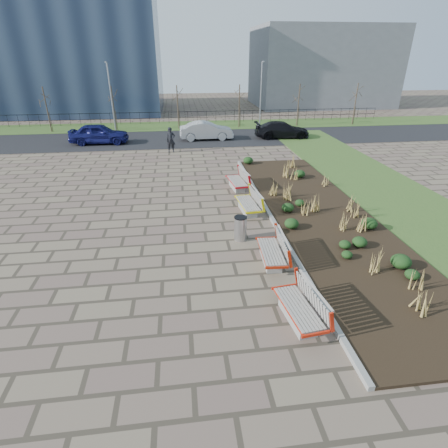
{
  "coord_description": "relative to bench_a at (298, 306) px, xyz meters",
  "views": [
    {
      "loc": [
        -0.01,
        -8.87,
        6.8
      ],
      "look_at": [
        1.5,
        3.0,
        0.9
      ],
      "focal_mm": 28.0,
      "sensor_mm": 36.0,
      "label": 1
    }
  ],
  "objects": [
    {
      "name": "pedestrian",
      "position": [
        -3.66,
        19.1,
        0.42
      ],
      "size": [
        0.7,
        0.48,
        1.84
      ],
      "primitive_type": "imported",
      "rotation": [
        0.0,
        0.0,
        0.06
      ],
      "color": "black",
      "rests_on": "ground"
    },
    {
      "name": "ground",
      "position": [
        -3.0,
        1.55,
        -0.5
      ],
      "size": [
        120.0,
        120.0,
        0.0
      ],
      "primitive_type": "plane",
      "color": "#6C5E4A",
      "rests_on": "ground"
    },
    {
      "name": "planting_curb",
      "position": [
        0.92,
        6.55,
        -0.42
      ],
      "size": [
        0.16,
        18.0,
        0.15
      ],
      "primitive_type": "cube",
      "color": "gray",
      "rests_on": "ground"
    },
    {
      "name": "grass_verge_near",
      "position": [
        8.0,
        6.55,
        -0.48
      ],
      "size": [
        5.0,
        38.0,
        0.04
      ],
      "primitive_type": "cube",
      "color": "#33511E",
      "rests_on": "ground"
    },
    {
      "name": "bench_c",
      "position": [
        0.0,
        7.51,
        0.0
      ],
      "size": [
        1.08,
        2.17,
        1.0
      ],
      "primitive_type": null,
      "rotation": [
        0.0,
        0.0,
        0.09
      ],
      "color": "yellow",
      "rests_on": "ground"
    },
    {
      "name": "lamp_east",
      "position": [
        5.0,
        27.55,
        2.54
      ],
      "size": [
        0.24,
        0.6,
        6.0
      ],
      "primitive_type": null,
      "color": "gray",
      "rests_on": "grass_verge_far"
    },
    {
      "name": "tree_e",
      "position": [
        9.0,
        28.05,
        1.54
      ],
      "size": [
        1.4,
        1.4,
        4.0
      ],
      "primitive_type": null,
      "color": "#4C3D2D",
      "rests_on": "grass_verge_far"
    },
    {
      "name": "tree_f",
      "position": [
        15.0,
        28.05,
        1.54
      ],
      "size": [
        1.4,
        1.4,
        4.0
      ],
      "primitive_type": null,
      "color": "#4C3D2D",
      "rests_on": "grass_verge_far"
    },
    {
      "name": "road",
      "position": [
        -3.0,
        23.55,
        -0.49
      ],
      "size": [
        80.0,
        7.0,
        0.02
      ],
      "primitive_type": "cube",
      "color": "black",
      "rests_on": "ground"
    },
    {
      "name": "litter_bin",
      "position": [
        -0.8,
        4.88,
        -0.01
      ],
      "size": [
        0.5,
        0.5,
        0.98
      ],
      "primitive_type": "cylinder",
      "color": "#B2B2B7",
      "rests_on": "ground"
    },
    {
      "name": "tree_c",
      "position": [
        -3.0,
        28.05,
        1.54
      ],
      "size": [
        1.4,
        1.4,
        4.0
      ],
      "primitive_type": null,
      "color": "#4C3D2D",
      "rests_on": "grass_verge_far"
    },
    {
      "name": "car_black",
      "position": [
        5.94,
        22.82,
        0.21
      ],
      "size": [
        4.85,
        2.18,
        1.38
      ],
      "primitive_type": "imported",
      "rotation": [
        0.0,
        0.0,
        1.52
      ],
      "color": "black",
      "rests_on": "road"
    },
    {
      "name": "bench_b",
      "position": [
        0.0,
        3.09,
        0.0
      ],
      "size": [
        1.0,
        2.14,
        1.0
      ],
      "primitive_type": null,
      "rotation": [
        0.0,
        0.0,
        -0.05
      ],
      "color": "#AB220B",
      "rests_on": "ground"
    },
    {
      "name": "car_blue",
      "position": [
        -9.52,
        22.59,
        0.32
      ],
      "size": [
        4.72,
        2.0,
        1.59
      ],
      "primitive_type": "imported",
      "rotation": [
        0.0,
        0.0,
        1.55
      ],
      "color": "#131655",
      "rests_on": "road"
    },
    {
      "name": "grass_verge_far",
      "position": [
        -3.0,
        29.55,
        -0.48
      ],
      "size": [
        80.0,
        5.0,
        0.04
      ],
      "primitive_type": "cube",
      "color": "#33511E",
      "rests_on": "ground"
    },
    {
      "name": "bench_a",
      "position": [
        0.0,
        0.0,
        0.0
      ],
      "size": [
        1.15,
        2.19,
        1.0
      ],
      "primitive_type": null,
      "rotation": [
        0.0,
        0.0,
        0.12
      ],
      "color": "red",
      "rests_on": "ground"
    },
    {
      "name": "tree_a",
      "position": [
        -15.0,
        28.05,
        1.54
      ],
      "size": [
        1.4,
        1.4,
        4.0
      ],
      "primitive_type": null,
      "color": "#4C3D2D",
      "rests_on": "grass_verge_far"
    },
    {
      "name": "tree_b",
      "position": [
        -9.0,
        28.05,
        1.54
      ],
      "size": [
        1.4,
        1.4,
        4.0
      ],
      "primitive_type": null,
      "color": "#4C3D2D",
      "rests_on": "grass_verge_far"
    },
    {
      "name": "tree_d",
      "position": [
        3.0,
        28.05,
        1.54
      ],
      "size": [
        1.4,
        1.4,
        4.0
      ],
      "primitive_type": null,
      "color": "#4C3D2D",
      "rests_on": "grass_verge_far"
    },
    {
      "name": "lamp_west",
      "position": [
        -9.0,
        27.55,
        2.54
      ],
      "size": [
        0.24,
        0.6,
        6.0
      ],
      "primitive_type": null,
      "color": "gray",
      "rests_on": "grass_verge_far"
    },
    {
      "name": "planting_bed",
      "position": [
        3.25,
        6.55,
        -0.45
      ],
      "size": [
        4.5,
        18.0,
        0.1
      ],
      "primitive_type": "cube",
      "color": "black",
      "rests_on": "ground"
    },
    {
      "name": "building_grey",
      "position": [
        17.0,
        43.55,
        4.5
      ],
      "size": [
        18.0,
        12.0,
        10.0
      ],
      "primitive_type": "cube",
      "color": "slate",
      "rests_on": "ground"
    },
    {
      "name": "railing_fence",
      "position": [
        -3.0,
        31.05,
        0.14
      ],
      "size": [
        44.0,
        0.1,
        1.2
      ],
      "primitive_type": null,
      "color": "black",
      "rests_on": "grass_verge_far"
    },
    {
      "name": "car_silver",
      "position": [
        -0.68,
        22.97,
        0.27
      ],
      "size": [
        4.54,
        1.59,
        1.5
      ],
      "primitive_type": "imported",
      "rotation": [
        0.0,
        0.0,
        1.57
      ],
      "color": "#94989B",
      "rests_on": "road"
    },
    {
      "name": "bench_d",
      "position": [
        0.0,
        10.69,
        0.0
      ],
      "size": [
        1.13,
        2.19,
        1.0
      ],
      "primitive_type": null,
      "rotation": [
        0.0,
        0.0,
        0.11
      ],
      "color": "red",
      "rests_on": "ground"
    }
  ]
}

